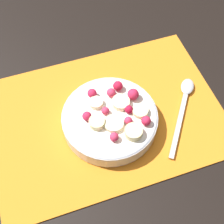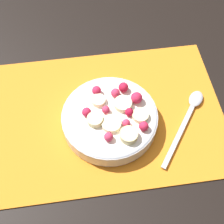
% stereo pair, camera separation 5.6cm
% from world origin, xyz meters
% --- Properties ---
extents(ground_plane, '(3.00, 3.00, 0.00)m').
position_xyz_m(ground_plane, '(0.00, 0.00, 0.00)').
color(ground_plane, black).
extents(placemat, '(0.44, 0.31, 0.01)m').
position_xyz_m(placemat, '(0.00, 0.00, 0.00)').
color(placemat, orange).
rests_on(placemat, ground_plane).
extents(fruit_bowl, '(0.18, 0.18, 0.05)m').
position_xyz_m(fruit_bowl, '(0.01, -0.02, 0.03)').
color(fruit_bowl, silver).
rests_on(fruit_bowl, placemat).
extents(spoon, '(0.12, 0.16, 0.01)m').
position_xyz_m(spoon, '(0.16, -0.02, 0.01)').
color(spoon, '#B2B2B7').
rests_on(spoon, placemat).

